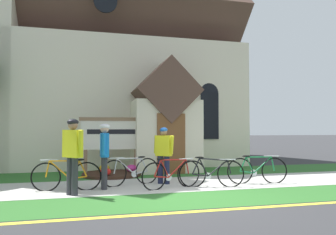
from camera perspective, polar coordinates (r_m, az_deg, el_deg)
ground at (r=11.47m, az=-1.87°, el=-9.81°), size 140.00×140.00×0.00m
sidewalk_slab at (r=9.15m, az=-9.64°, el=-11.73°), size 32.00×2.49×0.01m
grass_verge at (r=7.10m, az=-8.19°, el=-14.56°), size 32.00×1.70×0.01m
church_lawn at (r=11.55m, az=-10.65°, el=-9.71°), size 24.00×2.38×0.01m
curb_paint_stripe at (r=6.13m, az=-7.14°, el=-16.58°), size 28.00×0.16×0.01m
church_building at (r=16.65m, az=-13.13°, el=9.16°), size 12.59×9.87×13.45m
church_sign at (r=11.42m, az=-9.80°, el=-3.16°), size 2.15×0.29×1.96m
flower_bed at (r=11.23m, az=-9.66°, el=-9.52°), size 1.95×1.95×0.34m
bicycle_silver at (r=8.77m, az=-17.16°, el=-9.60°), size 1.73×0.22×0.82m
bicycle_green at (r=9.00m, az=7.52°, el=-9.49°), size 1.72×0.43×0.83m
bicycle_white at (r=9.26m, az=-6.38°, el=-9.25°), size 1.69×0.60×0.81m
bicycle_blue at (r=9.82m, az=15.17°, el=-8.76°), size 1.73×0.35×0.82m
bicycle_black at (r=8.73m, az=0.64°, el=-9.74°), size 1.72×0.57×0.83m
cyclist_in_orange_jersey at (r=8.66m, az=-10.97°, el=-5.68°), size 0.27×0.77×1.69m
cyclist_in_blue_jersey at (r=8.05m, az=-16.21°, el=-5.38°), size 0.49×0.65×1.79m
cyclist_in_red_jersey at (r=9.35m, az=-0.76°, el=-5.86°), size 0.47×0.60×1.60m
roadside_conifer at (r=19.82m, az=7.11°, el=7.40°), size 4.00×4.00×7.74m
distant_hill at (r=86.84m, az=-22.53°, el=-2.98°), size 72.02×42.93×27.21m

